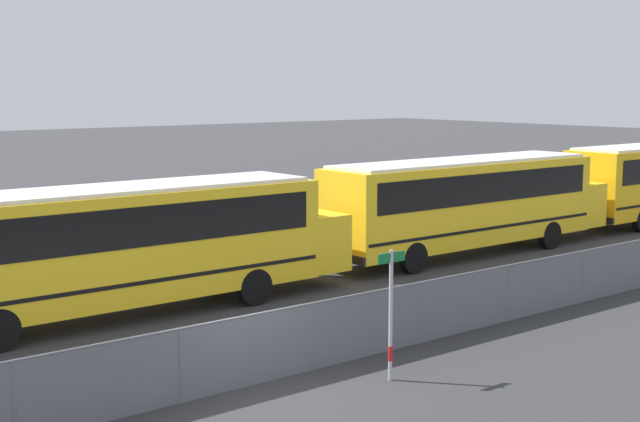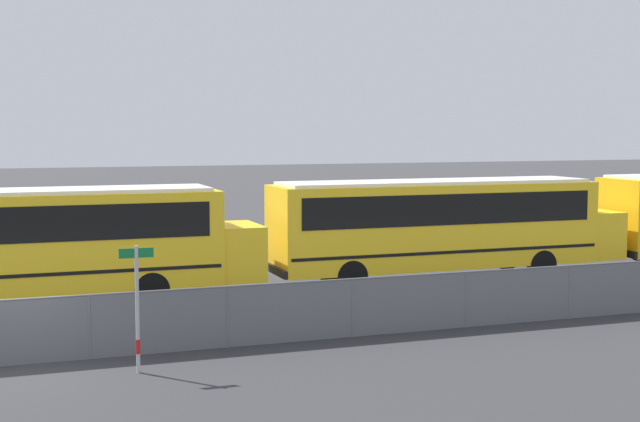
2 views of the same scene
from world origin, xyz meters
name	(u,v)px [view 2 (image 2 of 2)]	position (x,y,z in m)	size (l,w,h in m)	color
ground_plane	(16,365)	(0.00, 0.00, 0.00)	(200.00, 200.00, 0.00)	#38383A
fence	(15,331)	(0.00, 0.00, 0.74)	(76.93, 0.07, 1.44)	#9EA0A5
school_bus_2	(32,238)	(0.58, 6.40, 1.97)	(12.42, 2.50, 3.32)	yellow
school_bus_3	(442,221)	(13.54, 6.62, 1.97)	(12.42, 2.50, 3.32)	yellow
street_sign	(137,305)	(2.37, -1.46, 1.41)	(0.70, 0.09, 2.64)	#B7B7BC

